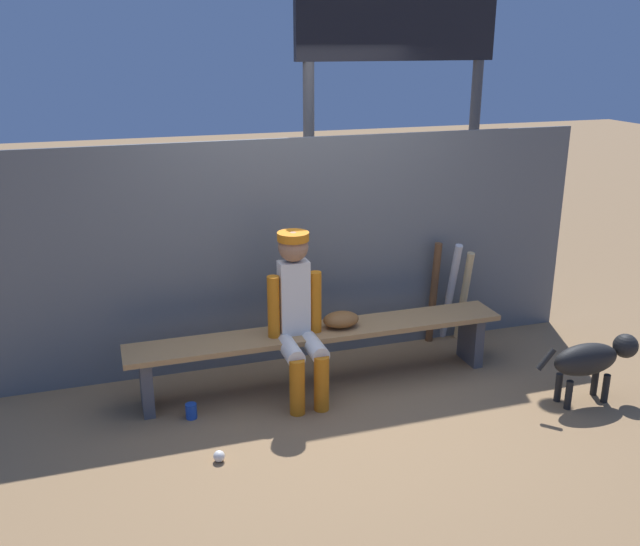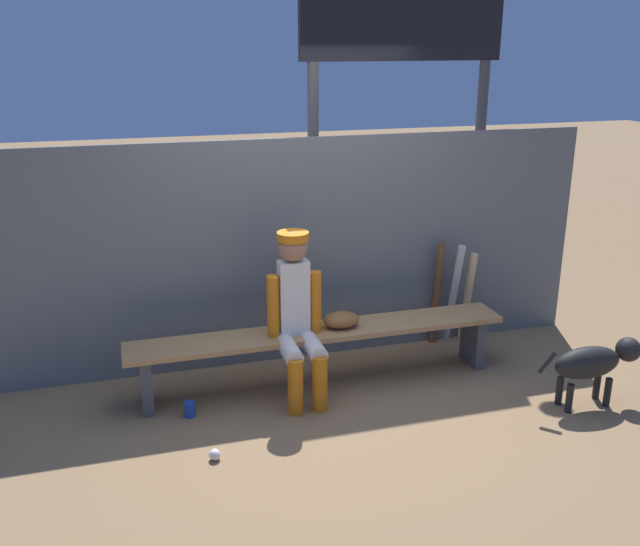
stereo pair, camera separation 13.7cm
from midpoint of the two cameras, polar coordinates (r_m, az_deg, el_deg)
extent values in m
plane|color=olive|center=(5.49, 0.72, -9.01)|extent=(30.00, 30.00, 0.00)
cube|color=#595E63|center=(5.62, -0.83, 1.73)|extent=(4.89, 0.03, 1.83)
cube|color=#AD7F4C|center=(5.30, 0.74, -4.82)|extent=(2.90, 0.36, 0.04)
cube|color=#4C4C51|center=(5.21, -13.27, -8.60)|extent=(0.08, 0.29, 0.42)
cube|color=#4C4C51|center=(5.88, 13.02, -5.33)|extent=(0.08, 0.29, 0.42)
cube|color=silver|center=(5.14, -1.40, -2.01)|extent=(0.22, 0.13, 0.56)
sphere|color=#9E7051|center=(5.02, -1.43, 2.17)|extent=(0.22, 0.22, 0.22)
cylinder|color=orange|center=(4.99, -1.44, 3.02)|extent=(0.23, 0.23, 0.06)
cylinder|color=silver|center=(5.07, -1.80, -6.21)|extent=(0.13, 0.38, 0.13)
cylinder|color=orange|center=(5.00, -1.22, -9.26)|extent=(0.11, 0.11, 0.42)
cylinder|color=orange|center=(5.10, -3.07, -2.78)|extent=(0.09, 0.09, 0.48)
cylinder|color=silver|center=(5.11, 0.16, -5.98)|extent=(0.13, 0.38, 0.13)
cylinder|color=orange|center=(5.04, 0.78, -8.99)|extent=(0.11, 0.11, 0.42)
cylinder|color=orange|center=(5.18, 0.38, -2.42)|extent=(0.09, 0.09, 0.48)
ellipsoid|color=brown|center=(5.32, 2.48, -3.83)|extent=(0.28, 0.20, 0.12)
cylinder|color=brown|center=(6.10, 10.13, -1.72)|extent=(0.09, 0.14, 0.91)
cylinder|color=#B7B7BC|center=(6.14, 11.46, -1.64)|extent=(0.08, 0.29, 0.92)
cylinder|color=tan|center=(6.19, 12.55, -1.97)|extent=(0.06, 0.20, 0.83)
sphere|color=white|center=(4.62, -7.70, -14.46)|extent=(0.07, 0.07, 0.07)
cylinder|color=#1E47AD|center=(5.10, -9.79, -10.89)|extent=(0.08, 0.08, 0.11)
cylinder|color=silver|center=(5.24, -1.15, -4.21)|extent=(0.08, 0.08, 0.11)
cylinder|color=#3F3F42|center=(6.40, 0.08, 6.26)|extent=(0.10, 0.10, 2.35)
cylinder|color=#3F3F42|center=(7.04, 13.18, 6.89)|extent=(0.10, 0.10, 2.35)
cube|color=black|center=(6.54, 7.52, 20.73)|extent=(1.89, 0.08, 0.90)
ellipsoid|color=black|center=(5.42, 21.64, -6.82)|extent=(0.52, 0.20, 0.24)
sphere|color=black|center=(5.60, 24.49, -5.70)|extent=(0.18, 0.18, 0.18)
cylinder|color=black|center=(5.20, 18.71, -6.91)|extent=(0.15, 0.04, 0.16)
cylinder|color=black|center=(5.65, 22.30, -8.44)|extent=(0.05, 0.05, 0.22)
cylinder|color=black|center=(5.57, 23.06, -8.94)|extent=(0.05, 0.05, 0.22)
cylinder|color=black|center=(5.46, 19.62, -9.02)|extent=(0.05, 0.05, 0.22)
cylinder|color=black|center=(5.38, 20.36, -9.56)|extent=(0.05, 0.05, 0.22)
camera|label=1|loc=(0.07, -89.23, 0.26)|focal=39.25mm
camera|label=2|loc=(0.07, 90.77, -0.26)|focal=39.25mm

